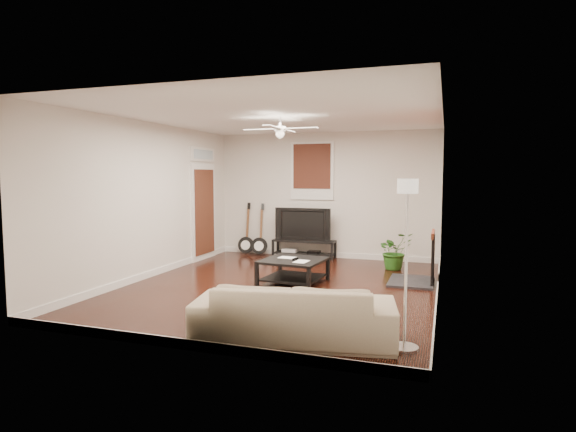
% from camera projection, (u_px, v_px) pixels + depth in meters
% --- Properties ---
extents(room, '(5.01, 6.01, 2.81)m').
position_uv_depth(room, '(280.00, 203.00, 7.69)').
color(room, black).
rests_on(room, ground).
extents(brick_accent, '(0.02, 2.20, 2.80)m').
position_uv_depth(brick_accent, '(440.00, 202.00, 7.84)').
color(brick_accent, '#9B5032').
rests_on(brick_accent, floor).
extents(fireplace, '(0.80, 1.10, 0.92)m').
position_uv_depth(fireplace, '(421.00, 257.00, 8.02)').
color(fireplace, black).
rests_on(fireplace, floor).
extents(window_back, '(1.00, 0.06, 1.30)m').
position_uv_depth(window_back, '(312.00, 171.00, 10.54)').
color(window_back, '#38150F').
rests_on(window_back, wall_back).
extents(door_left, '(0.08, 1.00, 2.50)m').
position_uv_depth(door_left, '(204.00, 203.00, 10.28)').
color(door_left, white).
rests_on(door_left, wall_left).
extents(tv_stand, '(1.42, 0.38, 0.40)m').
position_uv_depth(tv_stand, '(304.00, 249.00, 10.56)').
color(tv_stand, black).
rests_on(tv_stand, floor).
extents(tv, '(1.27, 0.17, 0.73)m').
position_uv_depth(tv, '(304.00, 224.00, 10.53)').
color(tv, black).
rests_on(tv, tv_stand).
extents(coffee_table, '(1.08, 1.08, 0.42)m').
position_uv_depth(coffee_table, '(293.00, 271.00, 8.06)').
color(coffee_table, black).
rests_on(coffee_table, floor).
extents(sofa, '(2.36, 1.27, 0.65)m').
position_uv_depth(sofa, '(294.00, 311.00, 5.27)').
color(sofa, '#C5AC94').
rests_on(sofa, floor).
extents(floor_lamp, '(0.35, 0.35, 1.83)m').
position_uv_depth(floor_lamp, '(406.00, 265.00, 4.93)').
color(floor_lamp, silver).
rests_on(floor_lamp, floor).
extents(potted_plant, '(0.87, 0.86, 0.74)m').
position_uv_depth(potted_plant, '(395.00, 251.00, 9.22)').
color(potted_plant, '#26611B').
rests_on(potted_plant, floor).
extents(guitar_left, '(0.41, 0.31, 1.23)m').
position_uv_depth(guitar_left, '(246.00, 228.00, 10.94)').
color(guitar_left, black).
rests_on(guitar_left, floor).
extents(guitar_right, '(0.43, 0.34, 1.23)m').
position_uv_depth(guitar_right, '(259.00, 229.00, 10.80)').
color(guitar_right, black).
rests_on(guitar_right, floor).
extents(ceiling_fan, '(1.24, 1.24, 0.32)m').
position_uv_depth(ceiling_fan, '(280.00, 129.00, 7.59)').
color(ceiling_fan, white).
rests_on(ceiling_fan, ceiling).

